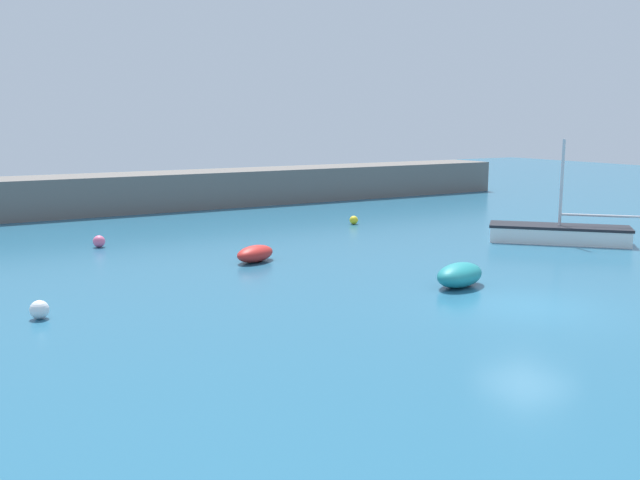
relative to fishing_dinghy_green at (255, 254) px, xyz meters
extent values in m
cube|color=#235B7A|center=(4.11, -10.06, -0.42)|extent=(120.00, 120.00, 0.20)
cube|color=#66605B|center=(4.11, 17.78, 0.78)|extent=(45.86, 3.91, 2.20)
ellipsoid|color=red|center=(0.00, 0.00, 0.00)|extent=(2.08, 1.69, 0.64)
ellipsoid|color=teal|center=(4.01, -7.15, 0.08)|extent=(2.34, 1.76, 0.79)
cube|color=white|center=(13.50, -2.92, 0.01)|extent=(5.30, 5.41, 0.66)
cube|color=black|center=(13.50, -2.92, 0.40)|extent=(5.41, 5.51, 0.12)
cylinder|color=silver|center=(13.50, -2.92, 2.30)|extent=(0.13, 0.13, 3.91)
cylinder|color=silver|center=(14.66, -4.12, 0.95)|extent=(2.40, 2.48, 0.10)
sphere|color=white|center=(-8.52, -4.21, -0.06)|extent=(0.52, 0.52, 0.52)
sphere|color=#EA668C|center=(-4.43, 6.23, -0.06)|extent=(0.51, 0.51, 0.51)
sphere|color=yellow|center=(8.67, 6.37, -0.10)|extent=(0.45, 0.45, 0.45)
camera|label=1|loc=(-11.44, -24.49, 5.12)|focal=40.00mm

